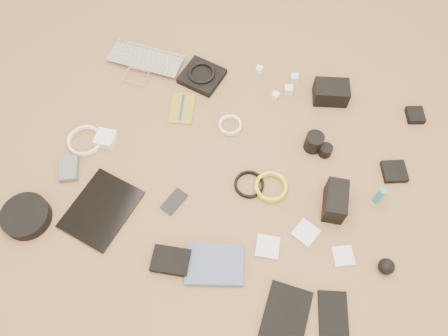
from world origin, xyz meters
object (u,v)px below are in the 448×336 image
(phone, at_px, (174,201))
(paperback, at_px, (214,286))
(laptop, at_px, (142,67))
(headphone_case, at_px, (26,216))
(tablet, at_px, (101,209))
(dslr_camera, at_px, (331,92))

(phone, relative_size, paperback, 0.52)
(paperback, bearing_deg, laptop, 20.49)
(phone, distance_m, headphone_case, 0.53)
(tablet, height_order, phone, tablet)
(phone, relative_size, headphone_case, 0.59)
(dslr_camera, height_order, paperback, dslr_camera)
(headphone_case, bearing_deg, tablet, 24.31)
(dslr_camera, bearing_deg, headphone_case, -151.59)
(dslr_camera, bearing_deg, paperback, -117.96)
(dslr_camera, bearing_deg, laptop, 172.35)
(laptop, xyz_separation_m, paperback, (0.59, -0.81, -0.00))
(dslr_camera, bearing_deg, tablet, -147.13)
(laptop, bearing_deg, headphone_case, -98.70)
(laptop, height_order, dslr_camera, dslr_camera)
(dslr_camera, relative_size, phone, 1.38)
(dslr_camera, height_order, tablet, dslr_camera)
(phone, height_order, headphone_case, headphone_case)
(dslr_camera, relative_size, headphone_case, 0.81)
(laptop, distance_m, phone, 0.66)
(tablet, bearing_deg, headphone_case, -143.86)
(dslr_camera, xyz_separation_m, headphone_case, (-0.95, -0.86, -0.02))
(laptop, bearing_deg, phone, -56.40)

